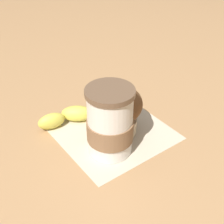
# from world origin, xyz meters

# --- Properties ---
(ground_plane) EXTENTS (3.00, 3.00, 0.00)m
(ground_plane) POSITION_xyz_m (0.00, 0.00, 0.00)
(ground_plane) COLOR #A87C51
(paper_napkin) EXTENTS (0.25, 0.25, 0.00)m
(paper_napkin) POSITION_xyz_m (0.00, 0.00, 0.00)
(paper_napkin) COLOR beige
(paper_napkin) RESTS_ON ground_plane
(coffee_cup) EXTENTS (0.09, 0.09, 0.14)m
(coffee_cup) POSITION_xyz_m (-0.05, 0.03, 0.07)
(coffee_cup) COLOR silver
(coffee_cup) RESTS_ON paper_napkin
(muffin) EXTENTS (0.10, 0.10, 0.11)m
(muffin) POSITION_xyz_m (-0.01, -0.01, 0.06)
(muffin) COLOR beige
(muffin) RESTS_ON paper_napkin
(banana) EXTENTS (0.10, 0.17, 0.04)m
(banana) POSITION_xyz_m (0.07, 0.05, 0.02)
(banana) COLOR #D6CC4C
(banana) RESTS_ON paper_napkin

